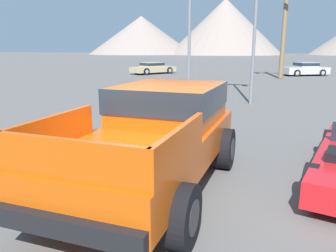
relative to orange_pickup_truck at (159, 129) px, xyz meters
name	(u,v)px	position (x,y,z in m)	size (l,w,h in m)	color
ground_plane	(157,189)	(0.08, -0.35, -1.03)	(320.00, 320.00, 0.00)	#5B5956
orange_pickup_truck	(159,129)	(0.00, 0.00, 0.00)	(2.60, 5.25, 1.80)	#CC4C0C
parked_car_tan	(153,68)	(-9.25, 25.22, -0.46)	(3.99, 4.71, 1.12)	tan
parked_car_silver	(305,69)	(4.91, 27.46, -0.42)	(4.44, 3.44, 1.21)	#B7BABF
traffic_light_main	(219,12)	(-0.90, 12.50, 3.31)	(4.33, 0.38, 6.20)	slate
palm_tree_tall	(286,4)	(2.68, 23.51, 4.88)	(2.77, 2.77, 7.88)	brown
distant_mountain_range	(294,33)	(8.79, 126.20, 6.86)	(161.65, 57.70, 20.38)	gray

